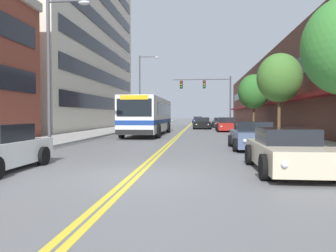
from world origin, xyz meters
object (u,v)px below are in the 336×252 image
Objects in this scene: car_black_moving_second at (202,123)px; street_tree_right_mid at (279,78)px; car_red_parked_right_end at (226,125)px; fire_hydrant at (267,132)px; city_bus at (149,114)px; car_charcoal_parked_right_mid at (220,123)px; car_slate_blue_parked_right_far at (253,136)px; traffic_signal_mast at (210,91)px; car_dark_grey_parked_left_mid at (151,124)px; street_lamp_left_near at (55,60)px; street_tree_right_far at (254,92)px; car_champagne_parked_right_foreground at (287,151)px; car_navy_moving_lead at (198,120)px; street_lamp_left_far at (142,86)px.

car_black_moving_second is 16.81m from street_tree_right_mid.
car_black_moving_second is (-2.39, 5.89, -0.01)m from car_red_parked_right_end.
city_bus is at bearing 146.34° from fire_hydrant.
fire_hydrant is (1.61, -22.68, -0.02)m from car_charcoal_parked_right_mid.
car_slate_blue_parked_right_far is 23.03m from traffic_signal_mast.
street_tree_right_mid is at bearing -53.97° from car_dark_grey_parked_left_mid.
city_bus reaches higher than car_dark_grey_parked_left_mid.
car_charcoal_parked_right_mid is 30.86m from street_lamp_left_near.
car_dark_grey_parked_left_mid is at bearing 151.67° from street_tree_right_far.
street_lamp_left_near is (-7.82, -24.02, -0.21)m from traffic_signal_mast.
traffic_signal_mast is (-1.44, 29.03, 3.84)m from car_champagne_parked_right_foreground.
street_lamp_left_near reaches higher than fire_hydrant.
car_slate_blue_parked_right_far is (8.62, -23.45, 0.03)m from car_dark_grey_parked_left_mid.
car_navy_moving_lead is 50.98m from street_lamp_left_near.
car_navy_moving_lead is at bearing 77.32° from street_lamp_left_far.
traffic_signal_mast is at bearing 100.12° from fire_hydrant.
car_champagne_parked_right_foreground is at bearing -96.66° from street_tree_right_far.
car_red_parked_right_end is at bearing 63.30° from street_lamp_left_near.
traffic_signal_mast is 7.45× the size of fire_hydrant.
car_slate_blue_parked_right_far is at bearing -84.24° from car_black_moving_second.
car_red_parked_right_end is 0.64× the size of street_lamp_left_near.
street_tree_right_far is at bearing -48.57° from car_black_moving_second.
city_bus reaches higher than car_slate_blue_parked_right_far.
fire_hydrant is at bearing -77.42° from car_black_moving_second.
car_charcoal_parked_right_mid is at bearing 89.97° from car_red_parked_right_end.
car_charcoal_parked_right_mid is 0.79× the size of street_tree_right_mid.
street_lamp_left_far reaches higher than car_slate_blue_parked_right_far.
street_lamp_left_near is 22.22m from street_tree_right_far.
fire_hydrant is at bearing -118.37° from street_tree_right_mid.
car_black_moving_second is 0.78× the size of street_tree_right_mid.
car_slate_blue_parked_right_far is 23.20m from car_black_moving_second.
car_navy_moving_lead is 26.04m from car_black_moving_second.
street_tree_right_mid is at bearing 36.03° from street_lamp_left_near.
street_lamp_left_far is at bearing 131.13° from street_tree_right_mid.
street_tree_right_far reaches higher than fire_hydrant.
car_slate_blue_parked_right_far is 0.61× the size of traffic_signal_mast.
traffic_signal_mast reaches higher than car_red_parked_right_end.
car_charcoal_parked_right_mid is at bearing 89.87° from car_champagne_parked_right_foreground.
car_slate_blue_parked_right_far is at bearing -99.02° from street_tree_right_far.
car_navy_moving_lead is at bearing 95.61° from car_red_parked_right_end.
street_lamp_left_far is at bearing -146.08° from car_charcoal_parked_right_mid.
car_red_parked_right_end is 4.95× the size of fire_hydrant.
car_slate_blue_parked_right_far is 4.52× the size of fire_hydrant.
street_lamp_left_far reaches higher than street_tree_right_mid.
car_champagne_parked_right_foreground is 0.51× the size of street_lamp_left_far.
car_red_parked_right_end is (0.07, 23.56, 0.05)m from car_champagne_parked_right_foreground.
car_black_moving_second is 0.66× the size of traffic_signal_mast.
car_dark_grey_parked_left_mid is at bearing 106.09° from car_champagne_parked_right_foreground.
car_red_parked_right_end reaches higher than car_charcoal_parked_right_mid.
street_lamp_left_far reaches higher than car_dark_grey_parked_left_mid.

